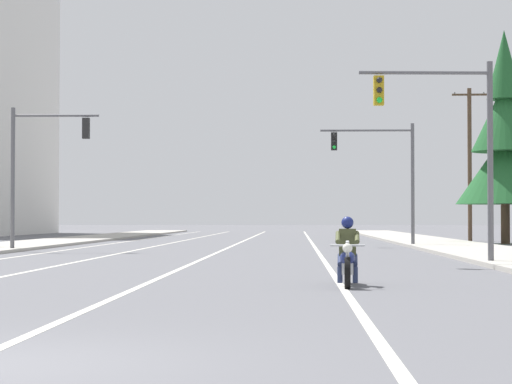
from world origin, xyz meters
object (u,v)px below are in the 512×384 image
(conifer_tree_right_verge_far, at_px, (505,145))
(motorcycle_with_rider, at_px, (347,258))
(utility_pole_right_far, at_px, (470,161))
(traffic_signal_near_right, at_px, (453,132))
(traffic_signal_mid_right, at_px, (386,165))
(traffic_signal_near_left, at_px, (37,158))

(conifer_tree_right_verge_far, bearing_deg, motorcycle_with_rider, -107.31)
(utility_pole_right_far, height_order, conifer_tree_right_verge_far, conifer_tree_right_verge_far)
(traffic_signal_near_right, xyz_separation_m, utility_pole_right_far, (6.13, 31.48, 0.95))
(traffic_signal_mid_right, xyz_separation_m, conifer_tree_right_verge_far, (7.10, 5.42, 1.39))
(traffic_signal_near_right, xyz_separation_m, traffic_signal_near_left, (-15.92, 11.72, -0.02))
(traffic_signal_mid_right, height_order, utility_pole_right_far, utility_pole_right_far)
(traffic_signal_near_left, height_order, conifer_tree_right_verge_far, conifer_tree_right_verge_far)
(traffic_signal_near_left, bearing_deg, conifer_tree_right_verge_far, 29.76)
(motorcycle_with_rider, height_order, traffic_signal_mid_right, traffic_signal_mid_right)
(traffic_signal_near_right, distance_m, traffic_signal_near_left, 19.76)
(traffic_signal_near_right, relative_size, conifer_tree_right_verge_far, 0.52)
(motorcycle_with_rider, xyz_separation_m, conifer_tree_right_verge_far, (10.57, 33.91, 4.89))
(traffic_signal_near_left, xyz_separation_m, utility_pole_right_far, (22.04, 19.77, 0.97))
(traffic_signal_near_left, relative_size, conifer_tree_right_verge_far, 0.52)
(traffic_signal_near_right, bearing_deg, utility_pole_right_far, 78.99)
(motorcycle_with_rider, xyz_separation_m, traffic_signal_near_left, (-12.21, 20.89, 3.44))
(traffic_signal_near_right, distance_m, traffic_signal_mid_right, 19.32)
(traffic_signal_near_right, relative_size, traffic_signal_mid_right, 1.00)
(traffic_signal_near_right, relative_size, traffic_signal_near_left, 1.00)
(traffic_signal_near_left, distance_m, traffic_signal_mid_right, 17.43)
(traffic_signal_mid_right, bearing_deg, conifer_tree_right_verge_far, 37.37)
(traffic_signal_mid_right, bearing_deg, motorcycle_with_rider, -96.94)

